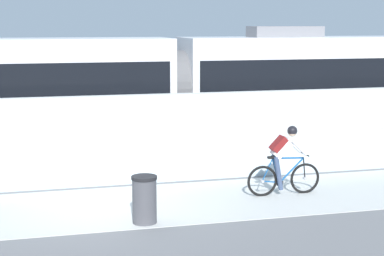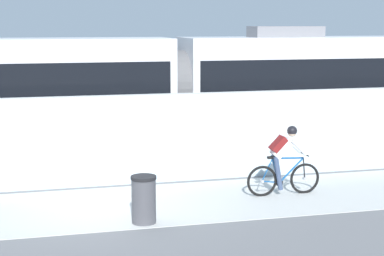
# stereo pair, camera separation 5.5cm
# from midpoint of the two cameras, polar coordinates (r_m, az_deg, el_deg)

# --- Properties ---
(ground_plane) EXTENTS (200.00, 200.00, 0.00)m
(ground_plane) POSITION_cam_midpoint_polar(r_m,az_deg,el_deg) (13.67, -7.95, -7.20)
(ground_plane) COLOR slate
(bike_path_deck) EXTENTS (32.00, 3.20, 0.01)m
(bike_path_deck) POSITION_cam_midpoint_polar(r_m,az_deg,el_deg) (13.67, -7.95, -7.18)
(bike_path_deck) COLOR beige
(bike_path_deck) RESTS_ON ground
(glass_parapet) EXTENTS (32.00, 0.05, 1.10)m
(glass_parapet) POSITION_cam_midpoint_polar(r_m,az_deg,el_deg) (15.31, -8.75, -3.27)
(glass_parapet) COLOR silver
(glass_parapet) RESTS_ON ground
(concrete_barrier_wall) EXTENTS (32.00, 0.36, 2.00)m
(concrete_barrier_wall) POSITION_cam_midpoint_polar(r_m,az_deg,el_deg) (16.98, -9.37, -0.48)
(concrete_barrier_wall) COLOR silver
(concrete_barrier_wall) RESTS_ON ground
(tram_rail_near) EXTENTS (32.00, 0.08, 0.01)m
(tram_rail_near) POSITION_cam_midpoint_polar(r_m,az_deg,el_deg) (19.60, -9.91, -2.12)
(tram_rail_near) COLOR #595654
(tram_rail_near) RESTS_ON ground
(tram_rail_far) EXTENTS (32.00, 0.08, 0.01)m
(tram_rail_far) POSITION_cam_midpoint_polar(r_m,az_deg,el_deg) (21.00, -10.21, -1.35)
(tram_rail_far) COLOR #595654
(tram_rail_far) RESTS_ON ground
(tram) EXTENTS (22.56, 2.54, 3.81)m
(tram) POSITION_cam_midpoint_polar(r_m,az_deg,el_deg) (20.48, -1.39, 3.87)
(tram) COLOR silver
(tram) RESTS_ON ground
(cyclist_on_bike) EXTENTS (1.77, 0.58, 1.61)m
(cyclist_on_bike) POSITION_cam_midpoint_polar(r_m,az_deg,el_deg) (14.46, 8.45, -3.01)
(cyclist_on_bike) COLOR black
(cyclist_on_bike) RESTS_ON ground
(trash_bin) EXTENTS (0.51, 0.51, 0.96)m
(trash_bin) POSITION_cam_midpoint_polar(r_m,az_deg,el_deg) (12.43, -4.29, -6.52)
(trash_bin) COLOR #47474C
(trash_bin) RESTS_ON ground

